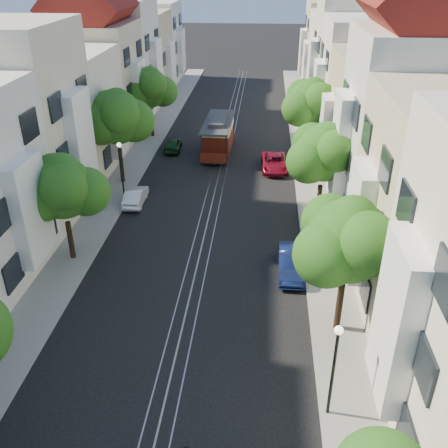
% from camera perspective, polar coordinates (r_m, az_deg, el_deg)
% --- Properties ---
extents(ground, '(200.00, 200.00, 0.00)m').
position_cam_1_polar(ground, '(40.77, -0.50, 6.11)').
color(ground, black).
rests_on(ground, ground).
extents(sidewalk_east, '(2.50, 80.00, 0.12)m').
position_cam_1_polar(sidewalk_east, '(40.77, 9.76, 5.78)').
color(sidewalk_east, gray).
rests_on(sidewalk_east, ground).
extents(sidewalk_west, '(2.50, 80.00, 0.12)m').
position_cam_1_polar(sidewalk_west, '(41.99, -10.46, 6.39)').
color(sidewalk_west, gray).
rests_on(sidewalk_west, ground).
extents(rail_left, '(0.06, 80.00, 0.02)m').
position_cam_1_polar(rail_left, '(40.81, -1.27, 6.14)').
color(rail_left, gray).
rests_on(rail_left, ground).
extents(rail_slot, '(0.06, 80.00, 0.02)m').
position_cam_1_polar(rail_slot, '(40.76, -0.50, 6.12)').
color(rail_slot, gray).
rests_on(rail_slot, ground).
extents(rail_right, '(0.06, 80.00, 0.02)m').
position_cam_1_polar(rail_right, '(40.72, 0.28, 6.10)').
color(rail_right, gray).
rests_on(rail_right, ground).
extents(lane_line, '(0.08, 80.00, 0.01)m').
position_cam_1_polar(lane_line, '(40.77, -0.50, 6.11)').
color(lane_line, tan).
rests_on(lane_line, ground).
extents(townhouses_east, '(7.75, 72.00, 12.00)m').
position_cam_1_polar(townhouses_east, '(39.76, 17.17, 12.18)').
color(townhouses_east, beige).
rests_on(townhouses_east, ground).
extents(townhouses_west, '(7.75, 72.00, 11.76)m').
position_cam_1_polar(townhouses_west, '(41.81, -17.39, 12.76)').
color(townhouses_west, silver).
rests_on(townhouses_west, ground).
extents(tree_e_b, '(4.93, 4.08, 6.68)m').
position_cam_1_polar(tree_e_b, '(21.75, 14.14, -2.08)').
color(tree_e_b, black).
rests_on(tree_e_b, ground).
extents(tree_e_c, '(4.84, 3.99, 6.52)m').
position_cam_1_polar(tree_e_c, '(31.70, 11.42, 7.80)').
color(tree_e_c, black).
rests_on(tree_e_c, ground).
extents(tree_e_d, '(5.01, 4.16, 6.85)m').
position_cam_1_polar(tree_e_d, '(42.07, 10.03, 13.39)').
color(tree_e_d, black).
rests_on(tree_e_d, ground).
extents(tree_w_b, '(4.72, 3.87, 6.27)m').
position_cam_1_polar(tree_w_b, '(28.09, -17.93, 3.78)').
color(tree_w_b, black).
rests_on(tree_w_b, ground).
extents(tree_w_c, '(5.13, 4.28, 7.09)m').
position_cam_1_polar(tree_w_c, '(37.60, -12.10, 11.74)').
color(tree_w_c, black).
rests_on(tree_w_c, ground).
extents(tree_w_d, '(4.84, 3.99, 6.52)m').
position_cam_1_polar(tree_w_d, '(48.01, -8.44, 15.02)').
color(tree_w_d, black).
rests_on(tree_w_d, ground).
extents(lamp_east, '(0.32, 0.32, 4.16)m').
position_cam_1_polar(lamp_east, '(18.73, 12.56, -14.75)').
color(lamp_east, black).
rests_on(lamp_east, ground).
extents(lamp_west, '(0.32, 0.32, 4.16)m').
position_cam_1_polar(lamp_west, '(35.37, -11.71, 6.90)').
color(lamp_west, black).
rests_on(lamp_west, ground).
extents(cable_car, '(2.51, 7.51, 2.87)m').
position_cam_1_polar(cable_car, '(44.26, -0.65, 10.27)').
color(cable_car, black).
rests_on(cable_car, ground).
extents(parked_car_e_mid, '(1.36, 3.88, 1.28)m').
position_cam_1_polar(parked_car_e_mid, '(27.54, 7.68, -4.43)').
color(parked_car_e_mid, '#0D1744').
rests_on(parked_car_e_mid, ground).
extents(parked_car_e_far, '(2.22, 4.46, 1.21)m').
position_cam_1_polar(parked_car_e_far, '(40.99, 5.76, 7.00)').
color(parked_car_e_far, maroon).
rests_on(parked_car_e_far, ground).
extents(parked_car_w_mid, '(1.27, 3.47, 1.14)m').
position_cam_1_polar(parked_car_w_mid, '(35.51, -10.07, 3.15)').
color(parked_car_w_mid, silver).
rests_on(parked_car_w_mid, ground).
extents(parked_car_w_far, '(1.55, 3.51, 1.18)m').
position_cam_1_polar(parked_car_w_far, '(45.26, -5.87, 9.06)').
color(parked_car_w_far, '#153517').
rests_on(parked_car_w_far, ground).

